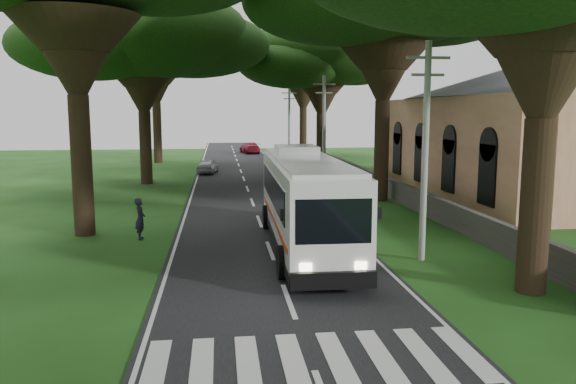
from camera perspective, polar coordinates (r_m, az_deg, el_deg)
ground at (r=14.84m, az=1.05°, el=-13.61°), size 140.00×140.00×0.00m
road at (r=39.08m, az=-4.07°, el=0.11°), size 8.00×120.00×0.04m
crosswalk at (r=13.03m, az=2.34°, el=-16.85°), size 8.00×3.00×0.01m
property_wall at (r=39.51m, az=9.15°, el=0.97°), size 0.35×50.00×1.20m
church at (r=40.38m, az=22.54°, el=6.74°), size 14.00×24.00×11.60m
pole_near at (r=21.05m, az=13.77°, el=4.34°), size 1.60×0.24×8.00m
pole_mid at (r=40.36m, az=3.66°, el=6.31°), size 1.60×0.24×8.00m
pole_far at (r=60.12m, az=0.12°, el=6.96°), size 1.60×0.24×8.00m
tree_l_midb at (r=44.35m, az=-14.66°, el=15.19°), size 16.07×16.07×14.57m
tree_l_far at (r=62.44m, az=-13.43°, el=14.91°), size 12.80×12.80×15.97m
tree_r_midb at (r=52.74m, az=3.45°, el=13.76°), size 14.20×14.20×13.74m
tree_r_far at (r=70.71m, az=1.57°, el=13.40°), size 13.76×13.76×14.96m
coach_bus at (r=22.58m, az=1.75°, el=-0.81°), size 3.10×12.47×3.66m
distant_car_a at (r=50.32m, az=-8.17°, el=2.63°), size 2.11×4.00×1.30m
distant_car_c at (r=73.92m, az=-3.90°, el=4.51°), size 2.76×5.19×1.43m
pedestrian at (r=25.07m, az=-14.78°, el=-2.65°), size 0.49×0.69×1.81m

